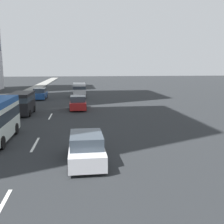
{
  "coord_description": "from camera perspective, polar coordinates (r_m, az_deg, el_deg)",
  "views": [
    {
      "loc": [
        -3.5,
        -2.95,
        5.17
      ],
      "look_at": [
        18.31,
        -5.83,
        1.22
      ],
      "focal_mm": 41.03,
      "sensor_mm": 36.0,
      "label": 1
    }
  ],
  "objects": [
    {
      "name": "car_seventh",
      "position": [
        42.32,
        -15.75,
        3.89
      ],
      "size": [
        4.46,
        1.96,
        1.72
      ],
      "rotation": [
        0.0,
        0.0,
        3.14
      ],
      "color": "#1E478C",
      "rests_on": "ground_plane"
    },
    {
      "name": "van_fourth",
      "position": [
        43.45,
        -7.29,
        5.04
      ],
      "size": [
        4.89,
        2.17,
        2.33
      ],
      "color": "silver",
      "rests_on": "ground_plane"
    },
    {
      "name": "ground_plane",
      "position": [
        35.5,
        -12.22,
        1.58
      ],
      "size": [
        198.0,
        198.0,
        0.0
      ],
      "primitive_type": "plane",
      "color": "#26282B"
    },
    {
      "name": "lane_stripe_mid",
      "position": [
        18.02,
        -16.75,
        -6.92
      ],
      "size": [
        3.2,
        0.16,
        0.01
      ],
      "primitive_type": "cube",
      "color": "silver",
      "rests_on": "ground_plane"
    },
    {
      "name": "lane_stripe_far",
      "position": [
        27.44,
        -13.57,
        -0.95
      ],
      "size": [
        3.2,
        0.16,
        0.01
      ],
      "primitive_type": "cube",
      "color": "silver",
      "rests_on": "ground_plane"
    },
    {
      "name": "car_sixth",
      "position": [
        31.1,
        -7.59,
        2.0
      ],
      "size": [
        4.17,
        1.97,
        1.68
      ],
      "color": "#A51E1E",
      "rests_on": "ground_plane"
    },
    {
      "name": "car_fifth",
      "position": [
        14.15,
        -5.72,
        -8.0
      ],
      "size": [
        4.45,
        1.92,
        1.62
      ],
      "color": "silver",
      "rests_on": "ground_plane"
    },
    {
      "name": "van_lead",
      "position": [
        29.28,
        -19.42,
        2.13
      ],
      "size": [
        4.71,
        2.19,
        2.37
      ],
      "rotation": [
        0.0,
        0.0,
        3.14
      ],
      "color": "black",
      "rests_on": "ground_plane"
    },
    {
      "name": "sidewalk_right",
      "position": [
        36.77,
        -23.3,
        1.39
      ],
      "size": [
        162.0,
        2.93,
        0.15
      ],
      "primitive_type": "cube",
      "color": "gray",
      "rests_on": "ground_plane"
    }
  ]
}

